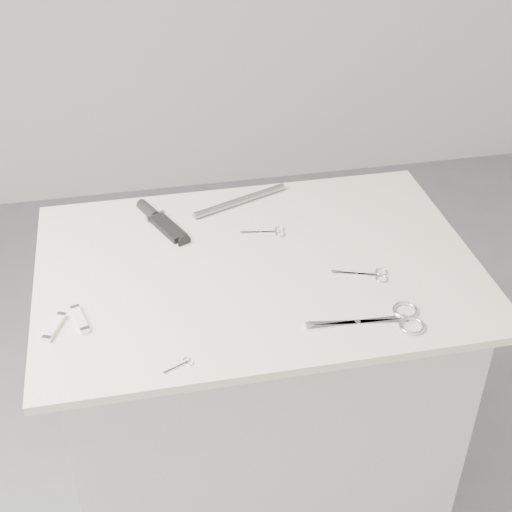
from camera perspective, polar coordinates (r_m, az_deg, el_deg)
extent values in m
cube|color=slate|center=(2.30, 0.10, -19.59)|extent=(4.00, 4.00, 0.01)
cube|color=beige|center=(1.94, 0.11, -11.87)|extent=(0.90, 0.60, 0.90)
cube|color=beige|center=(1.64, 0.13, -0.87)|extent=(1.00, 0.70, 0.02)
cube|color=silver|center=(1.48, 8.13, -5.28)|extent=(0.21, 0.05, 0.00)
cylinder|color=silver|center=(1.48, 8.14, -5.24)|extent=(0.01, 0.01, 0.01)
torus|color=silver|center=(1.52, 11.84, -4.27)|extent=(0.05, 0.05, 0.01)
torus|color=silver|center=(1.49, 12.36, -5.48)|extent=(0.05, 0.05, 0.01)
cube|color=silver|center=(1.61, 8.05, -1.41)|extent=(0.11, 0.05, 0.00)
cylinder|color=silver|center=(1.61, 8.05, -1.39)|extent=(0.01, 0.01, 0.00)
torus|color=silver|center=(1.62, 10.00, -1.26)|extent=(0.03, 0.03, 0.00)
torus|color=silver|center=(1.60, 10.02, -1.81)|extent=(0.03, 0.03, 0.00)
cube|color=silver|center=(1.73, 0.34, 1.92)|extent=(0.10, 0.03, 0.00)
cylinder|color=silver|center=(1.73, 0.34, 1.94)|extent=(0.01, 0.01, 0.00)
torus|color=silver|center=(1.74, 1.91, 2.16)|extent=(0.02, 0.02, 0.00)
torus|color=silver|center=(1.73, 1.95, 1.75)|extent=(0.02, 0.02, 0.00)
cube|color=silver|center=(1.38, -6.41, -8.84)|extent=(0.05, 0.03, 0.00)
cylinder|color=silver|center=(1.38, -6.41, -8.82)|extent=(0.00, 0.00, 0.00)
torus|color=silver|center=(1.39, -5.57, -8.24)|extent=(0.01, 0.01, 0.00)
torus|color=silver|center=(1.38, -5.29, -8.54)|extent=(0.01, 0.01, 0.00)
cube|color=black|center=(1.75, -7.05, 2.24)|extent=(0.08, 0.13, 0.01)
cube|color=gray|center=(1.80, -8.04, 3.14)|extent=(0.04, 0.03, 0.02)
cylinder|color=black|center=(1.83, -8.62, 3.63)|extent=(0.05, 0.08, 0.03)
cube|color=white|center=(1.51, -15.81, -5.49)|extent=(0.05, 0.08, 0.01)
cube|color=silver|center=(1.53, -15.26, -4.62)|extent=(0.02, 0.02, 0.01)
cube|color=silver|center=(1.48, -16.37, -6.38)|extent=(0.02, 0.02, 0.01)
cube|color=white|center=(1.51, -13.90, -4.92)|extent=(0.04, 0.09, 0.01)
cube|color=silver|center=(1.54, -14.27, -4.07)|extent=(0.02, 0.01, 0.01)
cube|color=silver|center=(1.48, -13.52, -5.78)|extent=(0.02, 0.01, 0.01)
cylinder|color=gray|center=(1.84, -1.29, 4.44)|extent=(0.26, 0.12, 0.02)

